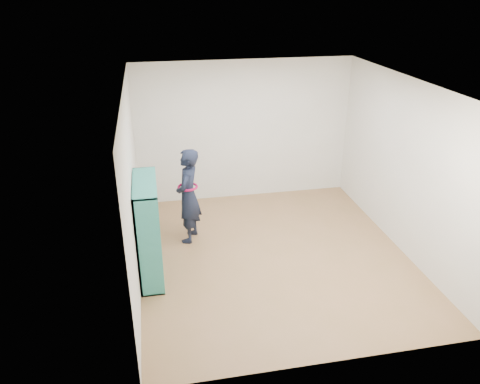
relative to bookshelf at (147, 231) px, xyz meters
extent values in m
plane|color=olive|center=(1.86, 0.14, -0.70)|extent=(4.50, 4.50, 0.00)
plane|color=white|center=(1.86, 0.14, 1.90)|extent=(4.50, 4.50, 0.00)
cube|color=silver|center=(-0.14, 0.14, 0.60)|extent=(0.02, 4.50, 2.60)
cube|color=silver|center=(3.86, 0.14, 0.60)|extent=(0.02, 4.50, 2.60)
cube|color=silver|center=(1.86, 2.39, 0.60)|extent=(4.00, 0.02, 2.60)
cube|color=silver|center=(1.86, -2.11, 0.60)|extent=(4.00, 0.02, 2.60)
cube|color=teal|center=(0.02, -0.52, 0.02)|extent=(0.31, 0.02, 1.43)
cube|color=teal|center=(0.02, 0.54, 0.02)|extent=(0.31, 0.02, 1.43)
cube|color=teal|center=(0.02, 0.01, -0.69)|extent=(0.31, 1.08, 0.02)
cube|color=teal|center=(0.02, 0.01, 0.72)|extent=(0.31, 1.08, 0.02)
cube|color=teal|center=(-0.12, 0.01, 0.02)|extent=(0.02, 1.08, 1.43)
cube|color=teal|center=(0.02, -0.16, 0.02)|extent=(0.29, 0.02, 1.39)
cube|color=teal|center=(0.02, 0.18, 0.02)|extent=(0.29, 0.02, 1.39)
cube|color=teal|center=(0.02, 0.01, -0.33)|extent=(0.29, 1.03, 0.02)
cube|color=teal|center=(0.02, 0.01, 0.02)|extent=(0.29, 1.03, 0.02)
cube|color=teal|center=(0.02, 0.01, 0.36)|extent=(0.29, 1.03, 0.02)
cube|color=beige|center=(0.04, -0.34, -0.63)|extent=(0.20, 0.13, 0.08)
cube|color=black|center=(0.05, -0.39, -0.20)|extent=(0.16, 0.14, 0.23)
cube|color=maroon|center=(0.05, -0.39, 0.14)|extent=(0.16, 0.14, 0.22)
cube|color=silver|center=(0.04, -0.34, 0.41)|extent=(0.20, 0.13, 0.08)
cube|color=navy|center=(0.05, -0.04, -0.55)|extent=(0.16, 0.14, 0.23)
cube|color=brown|center=(0.05, -0.04, -0.19)|extent=(0.16, 0.14, 0.26)
cube|color=#BFB28C|center=(0.04, 0.00, 0.07)|extent=(0.20, 0.13, 0.08)
cube|color=#26594C|center=(0.05, -0.04, 0.48)|extent=(0.16, 0.14, 0.21)
cube|color=beige|center=(0.05, 0.30, -0.58)|extent=(0.16, 0.14, 0.18)
cube|color=black|center=(0.04, 0.35, -0.28)|extent=(0.20, 0.13, 0.08)
cube|color=maroon|center=(0.05, 0.30, 0.13)|extent=(0.16, 0.14, 0.21)
cube|color=silver|center=(0.05, 0.30, 0.50)|extent=(0.16, 0.14, 0.26)
imported|color=black|center=(0.66, 0.90, 0.07)|extent=(0.54, 0.65, 1.54)
torus|color=#A80C45|center=(0.66, 0.90, 0.22)|extent=(0.41, 0.41, 0.04)
cube|color=silver|center=(0.55, 1.02, 0.17)|extent=(0.04, 0.10, 0.13)
cube|color=black|center=(0.55, 1.02, 0.17)|extent=(0.04, 0.09, 0.12)
camera|label=1|loc=(0.17, -5.76, 3.16)|focal=35.00mm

